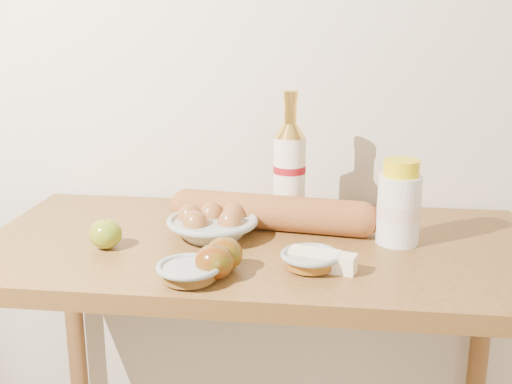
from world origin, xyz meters
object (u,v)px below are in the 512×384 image
(table, at_px, (258,293))
(egg_bowl, at_px, (212,225))
(bourbon_bottle, at_px, (289,170))
(cream_bottle, at_px, (399,205))
(baguette, at_px, (271,212))

(table, distance_m, egg_bowl, 0.18)
(bourbon_bottle, bearing_deg, table, -100.67)
(egg_bowl, bearing_deg, cream_bottle, 2.55)
(table, bearing_deg, egg_bowl, 172.73)
(bourbon_bottle, xyz_separation_m, baguette, (-0.04, -0.06, -0.09))
(bourbon_bottle, xyz_separation_m, egg_bowl, (-0.16, -0.13, -0.10))
(egg_bowl, xyz_separation_m, baguette, (0.12, 0.07, 0.01))
(table, relative_size, bourbon_bottle, 3.88)
(table, relative_size, baguette, 2.44)
(bourbon_bottle, height_order, cream_bottle, bourbon_bottle)
(bourbon_bottle, relative_size, baguette, 0.63)
(table, distance_m, baguette, 0.18)
(table, height_order, bourbon_bottle, bourbon_bottle)
(egg_bowl, distance_m, baguette, 0.14)
(cream_bottle, relative_size, egg_bowl, 0.75)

